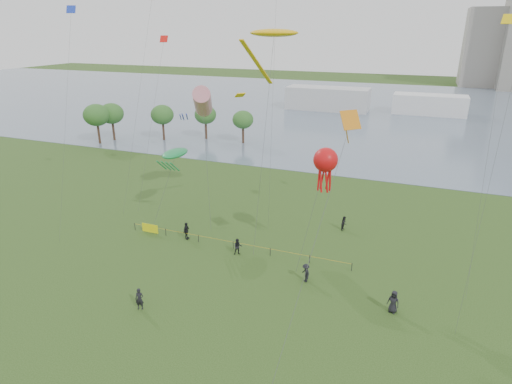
% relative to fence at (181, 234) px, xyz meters
% --- Properties ---
extents(ground_plane, '(400.00, 400.00, 0.00)m').
position_rel_fence_xyz_m(ground_plane, '(9.96, -13.49, -0.55)').
color(ground_plane, '#213C13').
extents(lake, '(400.00, 120.00, 0.08)m').
position_rel_fence_xyz_m(lake, '(9.96, 86.51, -0.53)').
color(lake, slate).
rests_on(lake, ground_plane).
extents(building_low, '(16.00, 18.00, 28.00)m').
position_rel_fence_xyz_m(building_low, '(41.96, 154.51, 13.45)').
color(building_low, gray).
rests_on(building_low, ground_plane).
extents(pavilion_left, '(22.00, 8.00, 6.00)m').
position_rel_fence_xyz_m(pavilion_left, '(-2.04, 81.51, 2.45)').
color(pavilion_left, silver).
rests_on(pavilion_left, ground_plane).
extents(pavilion_right, '(18.00, 7.00, 5.00)m').
position_rel_fence_xyz_m(pavilion_right, '(23.96, 84.51, 1.95)').
color(pavilion_right, white).
rests_on(pavilion_right, ground_plane).
extents(trees, '(30.32, 15.47, 7.64)m').
position_rel_fence_xyz_m(trees, '(-26.25, 34.79, 4.60)').
color(trees, '#39261A').
rests_on(trees, ground_plane).
extents(fence, '(24.07, 0.07, 1.05)m').
position_rel_fence_xyz_m(fence, '(0.00, 0.00, 0.00)').
color(fence, black).
rests_on(fence, ground_plane).
extents(spectator_a, '(1.04, 0.96, 1.71)m').
position_rel_fence_xyz_m(spectator_a, '(7.04, -0.93, 0.30)').
color(spectator_a, black).
rests_on(spectator_a, ground_plane).
extents(spectator_b, '(1.22, 1.28, 1.75)m').
position_rel_fence_xyz_m(spectator_b, '(14.57, -3.22, 0.32)').
color(spectator_b, black).
rests_on(spectator_b, ground_plane).
extents(spectator_c, '(0.50, 1.12, 1.89)m').
position_rel_fence_xyz_m(spectator_c, '(0.60, 0.18, 0.39)').
color(spectator_c, black).
rests_on(spectator_c, ground_plane).
extents(spectator_d, '(1.07, 0.85, 1.91)m').
position_rel_fence_xyz_m(spectator_d, '(22.15, -4.96, 0.40)').
color(spectator_d, black).
rests_on(spectator_d, ground_plane).
extents(spectator_f, '(0.77, 0.61, 1.86)m').
position_rel_fence_xyz_m(spectator_f, '(3.24, -11.86, 0.37)').
color(spectator_f, black).
rests_on(spectator_f, ground_plane).
extents(spectator_g, '(0.75, 0.89, 1.62)m').
position_rel_fence_xyz_m(spectator_g, '(15.86, 8.44, 0.26)').
color(spectator_g, black).
rests_on(spectator_g, ground_plane).
extents(kite_stingray, '(4.59, 9.91, 21.03)m').
position_rel_fence_xyz_m(kite_stingray, '(8.78, 3.93, 20.01)').
color(kite_stingray, '#3F3F42').
extents(kite_windsock, '(5.37, 7.47, 15.35)m').
position_rel_fence_xyz_m(kite_windsock, '(-0.78, 7.65, 12.79)').
color(kite_windsock, '#3F3F42').
extents(kite_creature, '(3.06, 4.57, 8.48)m').
position_rel_fence_xyz_m(kite_creature, '(-2.68, 4.17, 7.49)').
color(kite_creature, '#3F3F42').
extents(kite_octopus, '(2.73, 3.51, 11.38)m').
position_rel_fence_xyz_m(kite_octopus, '(14.97, 0.48, 9.66)').
color(kite_octopus, '#3F3F42').
extents(kite_delta, '(2.45, 14.52, 15.66)m').
position_rel_fence_xyz_m(kite_delta, '(17.57, -5.44, 13.68)').
color(kite_delta, '#3F3F42').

